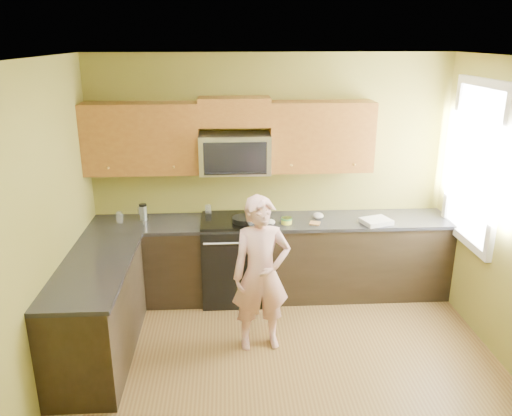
{
  "coord_description": "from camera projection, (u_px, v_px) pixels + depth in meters",
  "views": [
    {
      "loc": [
        -0.49,
        -3.58,
        2.85
      ],
      "look_at": [
        -0.2,
        1.3,
        1.2
      ],
      "focal_mm": 35.66,
      "sensor_mm": 36.0,
      "label": 1
    }
  ],
  "objects": [
    {
      "name": "floor",
      "position": [
        288.0,
        389.0,
        4.33
      ],
      "size": [
        4.0,
        4.0,
        0.0
      ],
      "primitive_type": "plane",
      "color": "brown",
      "rests_on": "ground"
    },
    {
      "name": "ceiling",
      "position": [
        296.0,
        60.0,
        3.46
      ],
      "size": [
        4.0,
        4.0,
        0.0
      ],
      "primitive_type": "plane",
      "rotation": [
        3.14,
        0.0,
        0.0
      ],
      "color": "white",
      "rests_on": "ground"
    },
    {
      "name": "wall_back",
      "position": [
        270.0,
        176.0,
        5.79
      ],
      "size": [
        4.0,
        0.0,
        4.0
      ],
      "primitive_type": "plane",
      "rotation": [
        1.57,
        0.0,
        0.0
      ],
      "color": "olive",
      "rests_on": "ground"
    },
    {
      "name": "wall_left",
      "position": [
        25.0,
        249.0,
        3.78
      ],
      "size": [
        0.0,
        4.0,
        4.0
      ],
      "primitive_type": "plane",
      "rotation": [
        1.57,
        0.0,
        1.57
      ],
      "color": "olive",
      "rests_on": "ground"
    },
    {
      "name": "cabinet_back_run",
      "position": [
        271.0,
        259.0,
        5.8
      ],
      "size": [
        4.0,
        0.6,
        0.88
      ],
      "primitive_type": "cube",
      "color": "black",
      "rests_on": "floor"
    },
    {
      "name": "cabinet_left_run",
      "position": [
        98.0,
        314.0,
        4.66
      ],
      "size": [
        0.6,
        1.6,
        0.88
      ],
      "primitive_type": "cube",
      "color": "black",
      "rests_on": "floor"
    },
    {
      "name": "countertop_back",
      "position": [
        272.0,
        222.0,
        5.64
      ],
      "size": [
        4.0,
        0.62,
        0.04
      ],
      "primitive_type": "cube",
      "color": "black",
      "rests_on": "cabinet_back_run"
    },
    {
      "name": "countertop_left",
      "position": [
        94.0,
        268.0,
        4.51
      ],
      "size": [
        0.62,
        1.6,
        0.04
      ],
      "primitive_type": "cube",
      "color": "black",
      "rests_on": "cabinet_left_run"
    },
    {
      "name": "stove",
      "position": [
        236.0,
        258.0,
        5.74
      ],
      "size": [
        0.76,
        0.65,
        0.95
      ],
      "primitive_type": null,
      "color": "black",
      "rests_on": "floor"
    },
    {
      "name": "microwave",
      "position": [
        235.0,
        172.0,
        5.54
      ],
      "size": [
        0.76,
        0.4,
        0.42
      ],
      "primitive_type": null,
      "color": "silver",
      "rests_on": "wall_back"
    },
    {
      "name": "upper_cab_left",
      "position": [
        144.0,
        173.0,
        5.52
      ],
      "size": [
        1.22,
        0.33,
        0.75
      ],
      "primitive_type": null,
      "color": "brown",
      "rests_on": "wall_back"
    },
    {
      "name": "upper_cab_right",
      "position": [
        320.0,
        170.0,
        5.63
      ],
      "size": [
        1.12,
        0.33,
        0.75
      ],
      "primitive_type": null,
      "color": "brown",
      "rests_on": "wall_back"
    },
    {
      "name": "upper_cab_over_mw",
      "position": [
        234.0,
        112.0,
        5.37
      ],
      "size": [
        0.76,
        0.33,
        0.3
      ],
      "primitive_type": "cube",
      "color": "brown",
      "rests_on": "wall_back"
    },
    {
      "name": "window",
      "position": [
        475.0,
        164.0,
        5.05
      ],
      "size": [
        0.06,
        1.06,
        1.66
      ],
      "primitive_type": null,
      "color": "white",
      "rests_on": "wall_right"
    },
    {
      "name": "woman",
      "position": [
        261.0,
        274.0,
        4.73
      ],
      "size": [
        0.59,
        0.42,
        1.51
      ],
      "primitive_type": "imported",
      "rotation": [
        0.0,
        0.0,
        0.11
      ],
      "color": "#E67A73",
      "rests_on": "floor"
    },
    {
      "name": "frying_pan",
      "position": [
        244.0,
        222.0,
        5.5
      ],
      "size": [
        0.34,
        0.49,
        0.06
      ],
      "primitive_type": null,
      "rotation": [
        0.0,
        0.0,
        0.21
      ],
      "color": "black",
      "rests_on": "stove"
    },
    {
      "name": "butter_tub",
      "position": [
        286.0,
        224.0,
        5.53
      ],
      "size": [
        0.14,
        0.14,
        0.09
      ],
      "primitive_type": null,
      "rotation": [
        0.0,
        0.0,
        0.14
      ],
      "color": "#EDF23F",
      "rests_on": "countertop_back"
    },
    {
      "name": "toast_slice",
      "position": [
        315.0,
        223.0,
        5.52
      ],
      "size": [
        0.14,
        0.14,
        0.01
      ],
      "primitive_type": "cube",
      "rotation": [
        0.0,
        0.0,
        -0.32
      ],
      "color": "#B27F47",
      "rests_on": "countertop_back"
    },
    {
      "name": "napkin_a",
      "position": [
        270.0,
        222.0,
        5.49
      ],
      "size": [
        0.14,
        0.14,
        0.06
      ],
      "primitive_type": "ellipsoid",
      "rotation": [
        0.0,
        0.0,
        0.27
      ],
      "color": "silver",
      "rests_on": "countertop_back"
    },
    {
      "name": "napkin_b",
      "position": [
        318.0,
        216.0,
        5.68
      ],
      "size": [
        0.16,
        0.17,
        0.07
      ],
      "primitive_type": "ellipsoid",
      "rotation": [
        0.0,
        0.0,
        -0.37
      ],
      "color": "silver",
      "rests_on": "countertop_back"
    },
    {
      "name": "dish_towel",
      "position": [
        376.0,
        221.0,
        5.53
      ],
      "size": [
        0.36,
        0.32,
        0.05
      ],
      "primitive_type": "cube",
      "rotation": [
        0.0,
        0.0,
        0.32
      ],
      "color": "white",
      "rests_on": "countertop_back"
    },
    {
      "name": "travel_mug",
      "position": [
        144.0,
        220.0,
        5.64
      ],
      "size": [
        0.09,
        0.09,
        0.18
      ],
      "primitive_type": null,
      "rotation": [
        0.0,
        0.0,
        0.06
      ],
      "color": "silver",
      "rests_on": "countertop_back"
    },
    {
      "name": "glass_a",
      "position": [
        120.0,
        217.0,
        5.55
      ],
      "size": [
        0.07,
        0.07,
        0.12
      ],
      "primitive_type": "cylinder",
      "rotation": [
        0.0,
        0.0,
        -0.07
      ],
      "color": "silver",
      "rests_on": "countertop_back"
    },
    {
      "name": "glass_b",
      "position": [
        141.0,
        212.0,
        5.71
      ],
      "size": [
        0.08,
        0.08,
        0.12
      ],
      "primitive_type": "cylinder",
      "rotation": [
        0.0,
        0.0,
        -0.16
      ],
      "color": "silver",
      "rests_on": "countertop_back"
    },
    {
      "name": "glass_c",
      "position": [
        208.0,
        210.0,
        5.77
      ],
      "size": [
        0.09,
        0.09,
        0.12
      ],
      "primitive_type": "cylinder",
      "rotation": [
        0.0,
        0.0,
        -0.37
      ],
      "color": "silver",
      "rests_on": "countertop_back"
    }
  ]
}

